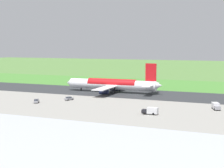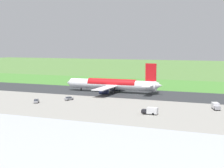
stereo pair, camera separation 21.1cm
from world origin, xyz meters
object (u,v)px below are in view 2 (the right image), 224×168
at_px(airliner_main, 113,84).
at_px(no_stopping_sign, 125,83).
at_px(service_car_ops, 69,98).
at_px(service_truck_baggage, 216,106).
at_px(service_truck_fuel, 150,111).
at_px(service_car_followme, 36,101).
at_px(traffic_cone_orange, 120,84).

bearing_deg(airliner_main, no_stopping_sign, -80.97).
relative_size(service_car_ops, no_stopping_sign, 1.66).
bearing_deg(service_truck_baggage, no_stopping_sign, -45.54).
distance_m(service_truck_fuel, service_car_ops, 46.72).
bearing_deg(service_car_followme, service_car_ops, -129.05).
distance_m(service_truck_baggage, service_car_ops, 64.27).
distance_m(service_truck_baggage, service_car_followme, 75.01).
relative_size(service_truck_baggage, no_stopping_sign, 2.27).
bearing_deg(service_truck_fuel, airliner_main, -54.17).
height_order(service_car_ops, no_stopping_sign, no_stopping_sign).
xyz_separation_m(service_truck_fuel, traffic_cone_orange, (46.13, -87.37, -1.13)).
xyz_separation_m(airliner_main, service_truck_fuel, (-35.10, 48.62, -2.95)).
bearing_deg(service_car_ops, service_truck_baggage, -178.02).
bearing_deg(service_truck_fuel, no_stopping_sign, -63.65).
xyz_separation_m(service_truck_baggage, service_car_ops, (64.23, 2.22, -0.56)).
distance_m(service_truck_baggage, traffic_cone_orange, 95.48).
distance_m(service_truck_baggage, service_truck_fuel, 28.23).
xyz_separation_m(service_truck_baggage, service_truck_fuel, (20.71, 19.19, 0.00)).
height_order(service_truck_fuel, service_car_ops, service_truck_fuel).
bearing_deg(airliner_main, traffic_cone_orange, -74.11).
relative_size(service_truck_baggage, service_car_followme, 1.36).
distance_m(service_car_ops, traffic_cone_orange, 70.45).
bearing_deg(no_stopping_sign, service_car_followme, 80.53).
height_order(airliner_main, service_truck_fuel, airliner_main).
height_order(service_truck_baggage, service_truck_fuel, same).
bearing_deg(service_car_ops, traffic_cone_orange, -87.88).
distance_m(airliner_main, traffic_cone_orange, 40.49).
height_order(service_truck_fuel, no_stopping_sign, no_stopping_sign).
height_order(service_car_followme, service_truck_fuel, service_truck_fuel).
xyz_separation_m(service_truck_fuel, service_car_ops, (43.52, -16.97, -0.56)).
bearing_deg(service_truck_fuel, service_car_ops, -21.30).
bearing_deg(airliner_main, service_truck_baggage, 152.20).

